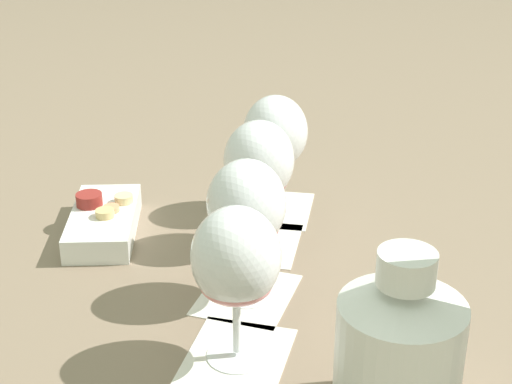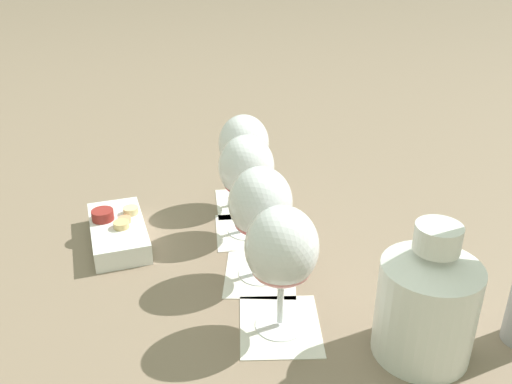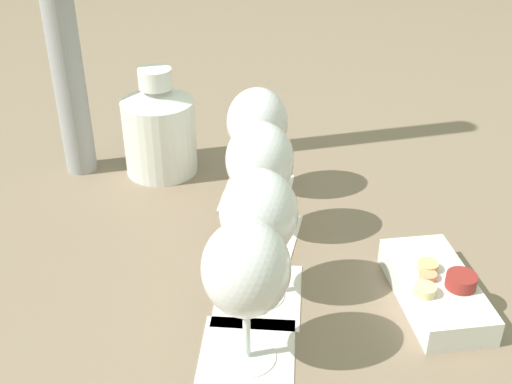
{
  "view_description": "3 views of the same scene",
  "coord_description": "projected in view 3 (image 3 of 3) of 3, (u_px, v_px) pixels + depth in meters",
  "views": [
    {
      "loc": [
        -0.71,
        -0.42,
        0.48
      ],
      "look_at": [
        0.0,
        -0.0,
        0.1
      ],
      "focal_mm": 55.0,
      "sensor_mm": 36.0,
      "label": 1
    },
    {
      "loc": [
        -0.69,
        -0.17,
        0.45
      ],
      "look_at": [
        0.0,
        -0.0,
        0.1
      ],
      "focal_mm": 38.0,
      "sensor_mm": 36.0,
      "label": 2
    },
    {
      "loc": [
        0.6,
        0.27,
        0.49
      ],
      "look_at": [
        0.0,
        -0.0,
        0.1
      ],
      "focal_mm": 45.0,
      "sensor_mm": 36.0,
      "label": 3
    }
  ],
  "objects": [
    {
      "name": "ground_plane",
      "position": [
        257.0,
        262.0,
        0.82
      ],
      "size": [
        8.0,
        8.0,
        0.0
      ],
      "primitive_type": "plane",
      "color": "#7F6B56"
    },
    {
      "name": "tasting_card_0",
      "position": [
        257.0,
        192.0,
        0.97
      ],
      "size": [
        0.14,
        0.13,
        0.0
      ],
      "color": "silver",
      "rests_on": "ground_plane"
    },
    {
      "name": "tasting_card_1",
      "position": [
        260.0,
        235.0,
        0.87
      ],
      "size": [
        0.14,
        0.12,
        0.0
      ],
      "color": "silver",
      "rests_on": "ground_plane"
    },
    {
      "name": "tasting_card_2",
      "position": [
        258.0,
        295.0,
        0.76
      ],
      "size": [
        0.15,
        0.13,
        0.0
      ],
      "color": "silver",
      "rests_on": "ground_plane"
    },
    {
      "name": "tasting_card_3",
      "position": [
        247.0,
        356.0,
        0.67
      ],
      "size": [
        0.15,
        0.14,
        0.0
      ],
      "color": "silver",
      "rests_on": "ground_plane"
    },
    {
      "name": "wine_glass_0",
      "position": [
        257.0,
        127.0,
        0.91
      ],
      "size": [
        0.09,
        0.09,
        0.16
      ],
      "color": "white",
      "rests_on": "tasting_card_0"
    },
    {
      "name": "wine_glass_1",
      "position": [
        260.0,
        165.0,
        0.81
      ],
      "size": [
        0.09,
        0.09,
        0.16
      ],
      "color": "white",
      "rests_on": "tasting_card_1"
    },
    {
      "name": "wine_glass_2",
      "position": [
        259.0,
        218.0,
        0.71
      ],
      "size": [
        0.09,
        0.09,
        0.16
      ],
      "color": "white",
      "rests_on": "tasting_card_2"
    },
    {
      "name": "wine_glass_3",
      "position": [
        246.0,
        275.0,
        0.62
      ],
      "size": [
        0.09,
        0.09,
        0.16
      ],
      "color": "white",
      "rests_on": "tasting_card_3"
    },
    {
      "name": "ceramic_vase",
      "position": [
        159.0,
        128.0,
        0.99
      ],
      "size": [
        0.11,
        0.11,
        0.17
      ],
      "color": "white",
      "rests_on": "ground_plane"
    },
    {
      "name": "snack_dish",
      "position": [
        436.0,
        288.0,
        0.74
      ],
      "size": [
        0.19,
        0.16,
        0.05
      ],
      "color": "white",
      "rests_on": "ground_plane"
    }
  ]
}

